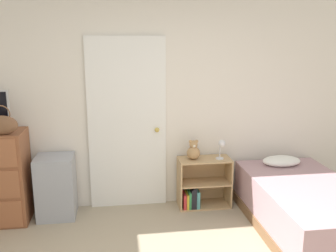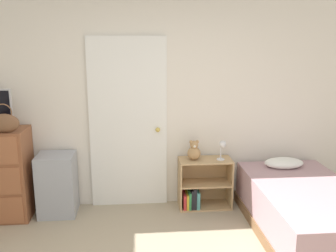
{
  "view_description": "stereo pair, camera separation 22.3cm",
  "coord_description": "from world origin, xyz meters",
  "px_view_note": "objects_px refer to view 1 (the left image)",
  "views": [
    {
      "loc": [
        -0.33,
        -2.07,
        2.01
      ],
      "look_at": [
        0.25,
        2.02,
        1.04
      ],
      "focal_mm": 40.0,
      "sensor_mm": 36.0,
      "label": 1
    },
    {
      "loc": [
        -0.1,
        -2.09,
        2.01
      ],
      "look_at": [
        0.25,
        2.02,
        1.04
      ],
      "focal_mm": 40.0,
      "sensor_mm": 36.0,
      "label": 2
    }
  ],
  "objects_px": {
    "bed": "(306,207)",
    "handbag": "(2,125)",
    "bookshelf": "(200,186)",
    "storage_bin": "(56,187)",
    "teddy_bear": "(193,151)",
    "desk_lamp": "(221,146)"
  },
  "relations": [
    {
      "from": "bed",
      "to": "handbag",
      "type": "bearing_deg",
      "value": 170.43
    },
    {
      "from": "bookshelf",
      "to": "bed",
      "type": "xyz_separation_m",
      "value": [
        0.98,
        -0.75,
        0.01
      ]
    },
    {
      "from": "storage_bin",
      "to": "teddy_bear",
      "type": "relative_size",
      "value": 3.0
    },
    {
      "from": "desk_lamp",
      "to": "bed",
      "type": "distance_m",
      "value": 1.14
    },
    {
      "from": "storage_bin",
      "to": "desk_lamp",
      "type": "relative_size",
      "value": 3.02
    },
    {
      "from": "bookshelf",
      "to": "teddy_bear",
      "type": "xyz_separation_m",
      "value": [
        -0.09,
        -0.01,
        0.46
      ]
    },
    {
      "from": "bed",
      "to": "teddy_bear",
      "type": "bearing_deg",
      "value": 145.22
    },
    {
      "from": "desk_lamp",
      "to": "bed",
      "type": "relative_size",
      "value": 0.13
    },
    {
      "from": "teddy_bear",
      "to": "desk_lamp",
      "type": "height_order",
      "value": "teddy_bear"
    },
    {
      "from": "handbag",
      "to": "teddy_bear",
      "type": "distance_m",
      "value": 2.12
    },
    {
      "from": "bookshelf",
      "to": "desk_lamp",
      "type": "bearing_deg",
      "value": -11.09
    },
    {
      "from": "desk_lamp",
      "to": "bed",
      "type": "bearing_deg",
      "value": -43.45
    },
    {
      "from": "desk_lamp",
      "to": "handbag",
      "type": "bearing_deg",
      "value": -175.88
    },
    {
      "from": "bed",
      "to": "storage_bin",
      "type": "bearing_deg",
      "value": 165.25
    },
    {
      "from": "bookshelf",
      "to": "desk_lamp",
      "type": "distance_m",
      "value": 0.57
    },
    {
      "from": "handbag",
      "to": "bed",
      "type": "bearing_deg",
      "value": -9.57
    },
    {
      "from": "bookshelf",
      "to": "teddy_bear",
      "type": "height_order",
      "value": "teddy_bear"
    },
    {
      "from": "bookshelf",
      "to": "teddy_bear",
      "type": "relative_size",
      "value": 2.62
    },
    {
      "from": "bookshelf",
      "to": "desk_lamp",
      "type": "height_order",
      "value": "desk_lamp"
    },
    {
      "from": "handbag",
      "to": "desk_lamp",
      "type": "distance_m",
      "value": 2.43
    },
    {
      "from": "teddy_bear",
      "to": "bed",
      "type": "bearing_deg",
      "value": -34.78
    },
    {
      "from": "handbag",
      "to": "teddy_bear",
      "type": "relative_size",
      "value": 1.32
    }
  ]
}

